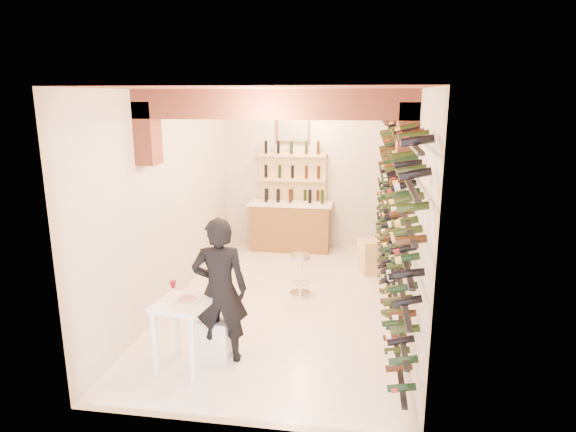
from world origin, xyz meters
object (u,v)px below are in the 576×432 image
object	(u,v)px
white_stool	(216,336)
chrome_barstool	(300,271)
back_counter	(291,225)
crate_lower	(374,265)
person	(220,290)
wine_rack	(390,208)
tasting_table	(183,314)

from	to	relation	value
white_stool	chrome_barstool	bearing A→B (deg)	69.04
back_counter	crate_lower	world-z (taller)	back_counter
person	chrome_barstool	bearing A→B (deg)	-117.41
back_counter	person	size ratio (longest dim) A/B	0.95
back_counter	chrome_barstool	bearing A→B (deg)	-77.95
chrome_barstool	wine_rack	bearing A→B (deg)	-13.54
tasting_table	crate_lower	world-z (taller)	tasting_table
white_stool	wine_rack	bearing A→B (deg)	39.21
crate_lower	person	bearing A→B (deg)	-119.89
tasting_table	white_stool	bearing A→B (deg)	60.55
wine_rack	chrome_barstool	distance (m)	1.80
back_counter	chrome_barstool	world-z (taller)	back_counter
back_counter	crate_lower	distance (m)	2.10
crate_lower	back_counter	bearing A→B (deg)	145.62
tasting_table	back_counter	bearing A→B (deg)	91.55
wine_rack	back_counter	size ratio (longest dim) A/B	3.35
white_stool	crate_lower	distance (m)	3.78
back_counter	white_stool	xyz separation A→B (m)	(-0.29, -4.38, -0.29)
wine_rack	white_stool	distance (m)	3.03
white_stool	person	size ratio (longest dim) A/B	0.28
person	crate_lower	size ratio (longest dim) A/B	3.57
tasting_table	person	bearing A→B (deg)	44.87
crate_lower	white_stool	bearing A→B (deg)	-121.74
back_counter	person	distance (m)	4.48
back_counter	crate_lower	xyz separation A→B (m)	(1.70, -1.16, -0.38)
back_counter	person	bearing A→B (deg)	-92.48
white_stool	chrome_barstool	xyz separation A→B (m)	(0.79, 2.05, 0.14)
wine_rack	crate_lower	world-z (taller)	wine_rack
chrome_barstool	person	bearing A→B (deg)	-107.95
back_counter	white_stool	distance (m)	4.40
wine_rack	crate_lower	bearing A→B (deg)	95.04
back_counter	person	world-z (taller)	person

